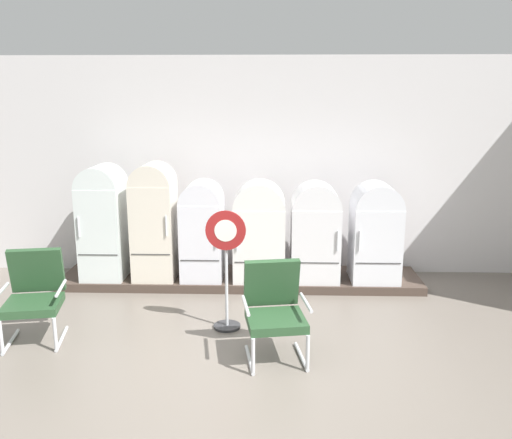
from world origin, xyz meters
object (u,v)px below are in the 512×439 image
object	(u,v)px
refrigerator_0	(103,218)
refrigerator_5	(375,230)
sign_stand	(226,272)
refrigerator_4	(315,229)
refrigerator_3	(259,229)
refrigerator_2	(202,227)
armchair_right	(274,307)
armchair_left	(34,293)
refrigerator_1	(154,218)

from	to	relation	value
refrigerator_0	refrigerator_5	size ratio (longest dim) A/B	1.16
refrigerator_0	sign_stand	size ratio (longest dim) A/B	1.13
refrigerator_4	refrigerator_3	bearing A→B (deg)	-179.69
refrigerator_2	armchair_right	distance (m)	2.36
refrigerator_3	armchair_right	distance (m)	2.12
refrigerator_4	armchair_left	world-z (taller)	refrigerator_4
refrigerator_2	sign_stand	bearing A→B (deg)	-72.25
refrigerator_2	armchair_right	xyz separation A→B (m)	(1.02, -2.10, -0.32)
sign_stand	refrigerator_2	bearing A→B (deg)	107.75
refrigerator_1	refrigerator_5	xyz separation A→B (m)	(3.11, 0.01, -0.15)
armchair_left	armchair_right	world-z (taller)	same
armchair_left	refrigerator_0	bearing A→B (deg)	82.10
refrigerator_2	refrigerator_3	xyz separation A→B (m)	(0.81, -0.02, -0.01)
refrigerator_5	sign_stand	world-z (taller)	refrigerator_5
refrigerator_3	armchair_right	bearing A→B (deg)	-84.31
refrigerator_2	sign_stand	xyz separation A→B (m)	(0.46, -1.45, -0.16)
refrigerator_4	refrigerator_0	bearing A→B (deg)	179.44
refrigerator_2	armchair_left	distance (m)	2.45
refrigerator_0	refrigerator_2	world-z (taller)	refrigerator_0
refrigerator_1	refrigerator_2	distance (m)	0.69
refrigerator_1	refrigerator_2	size ratio (longest dim) A/B	1.18
refrigerator_3	refrigerator_5	world-z (taller)	refrigerator_3
refrigerator_4	sign_stand	size ratio (longest dim) A/B	0.97
refrigerator_3	refrigerator_0	bearing A→B (deg)	179.14
refrigerator_4	armchair_right	size ratio (longest dim) A/B	1.37
refrigerator_0	sign_stand	distance (m)	2.39
refrigerator_1	armchair_left	distance (m)	2.07
refrigerator_3	sign_stand	world-z (taller)	refrigerator_3
refrigerator_4	refrigerator_5	distance (m)	0.84
refrigerator_5	armchair_left	distance (m)	4.47
refrigerator_0	refrigerator_3	bearing A→B (deg)	-0.86
refrigerator_0	refrigerator_2	bearing A→B (deg)	-0.59
refrigerator_1	refrigerator_0	bearing A→B (deg)	178.39
refrigerator_0	refrigerator_3	size ratio (longest dim) A/B	1.15
refrigerator_5	sign_stand	distance (m)	2.45
refrigerator_4	refrigerator_5	size ratio (longest dim) A/B	1.00
refrigerator_4	armchair_right	world-z (taller)	refrigerator_4
refrigerator_4	refrigerator_1	bearing A→B (deg)	179.78
refrigerator_1	armchair_right	distance (m)	2.73
refrigerator_0	refrigerator_1	distance (m)	0.73
refrigerator_1	armchair_left	xyz separation A→B (m)	(-0.98, -1.77, -0.46)
refrigerator_1	sign_stand	world-z (taller)	refrigerator_1
refrigerator_1	refrigerator_4	distance (m)	2.27
refrigerator_3	refrigerator_4	size ratio (longest dim) A/B	1.01
refrigerator_0	refrigerator_2	size ratio (longest dim) A/B	1.15
refrigerator_1	refrigerator_3	xyz separation A→B (m)	(1.48, -0.01, -0.15)
refrigerator_5	armchair_left	world-z (taller)	refrigerator_5
refrigerator_0	refrigerator_2	xyz separation A→B (m)	(1.41, -0.01, -0.12)
refrigerator_5	refrigerator_1	bearing A→B (deg)	-179.84
refrigerator_2	armchair_right	bearing A→B (deg)	-64.22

